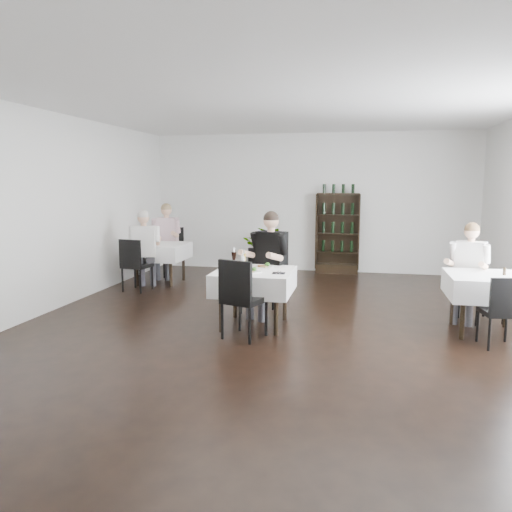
{
  "coord_description": "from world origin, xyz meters",
  "views": [
    {
      "loc": [
        1.09,
        -6.46,
        1.94
      ],
      "look_at": [
        -0.32,
        0.2,
        0.94
      ],
      "focal_mm": 35.0,
      "sensor_mm": 36.0,
      "label": 1
    }
  ],
  "objects_px": {
    "potted_tree": "(265,249)",
    "diner_main": "(268,256)",
    "main_table": "(254,281)",
    "wine_shelf": "(338,234)"
  },
  "relations": [
    {
      "from": "wine_shelf",
      "to": "main_table",
      "type": "relative_size",
      "value": 1.7
    },
    {
      "from": "main_table",
      "to": "potted_tree",
      "type": "relative_size",
      "value": 1.04
    },
    {
      "from": "potted_tree",
      "to": "diner_main",
      "type": "xyz_separation_m",
      "value": [
        0.76,
        -3.66,
        0.4
      ]
    },
    {
      "from": "potted_tree",
      "to": "diner_main",
      "type": "relative_size",
      "value": 0.64
    },
    {
      "from": "potted_tree",
      "to": "diner_main",
      "type": "bearing_deg",
      "value": -78.28
    },
    {
      "from": "main_table",
      "to": "diner_main",
      "type": "distance_m",
      "value": 0.61
    },
    {
      "from": "potted_tree",
      "to": "main_table",
      "type": "bearing_deg",
      "value": -80.92
    },
    {
      "from": "wine_shelf",
      "to": "potted_tree",
      "type": "bearing_deg",
      "value": -175.84
    },
    {
      "from": "wine_shelf",
      "to": "diner_main",
      "type": "relative_size",
      "value": 1.14
    },
    {
      "from": "wine_shelf",
      "to": "potted_tree",
      "type": "distance_m",
      "value": 1.61
    }
  ]
}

